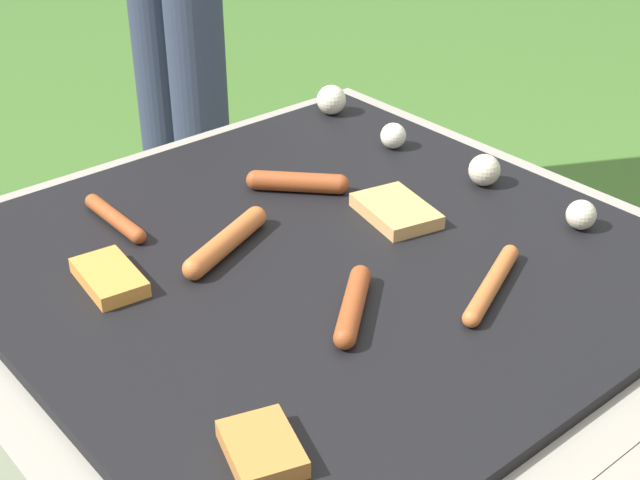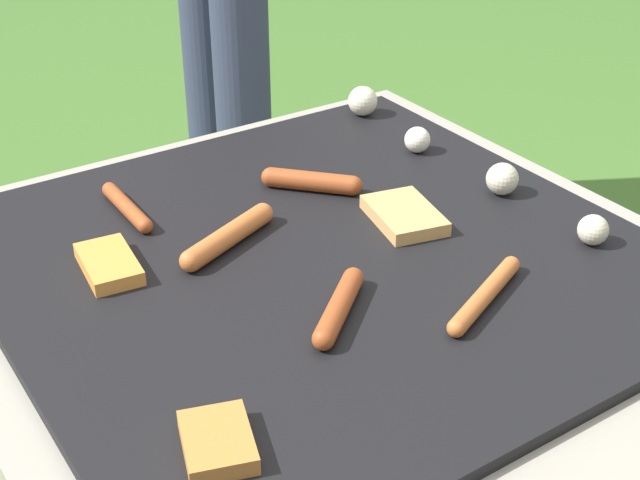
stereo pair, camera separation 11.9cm
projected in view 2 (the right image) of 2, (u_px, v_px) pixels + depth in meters
The scene contains 10 objects.
grill at pixel (320, 386), 1.32m from camera, with size 0.95×0.95×0.46m.
sausage_front_right at pixel (228, 236), 1.21m from camera, with size 0.09×0.17×0.03m.
sausage_back_center at pixel (339, 307), 1.07m from camera, with size 0.11×0.13×0.03m.
sausage_mid_right at pixel (485, 295), 1.09m from camera, with size 0.09×0.17×0.02m.
sausage_front_center at pixel (127, 207), 1.29m from camera, with size 0.16×0.02×0.02m.
sausage_back_right at pixel (311, 181), 1.35m from camera, with size 0.12×0.12×0.03m.
bread_slice_right at pixel (404, 215), 1.27m from camera, with size 0.14×0.11×0.02m.
bread_slice_left at pixel (218, 442), 0.87m from camera, with size 0.11×0.09×0.02m.
bread_slice_center at pixel (109, 264), 1.16m from camera, with size 0.12×0.08×0.02m.
mushroom_row at pixel (512, 185), 1.32m from camera, with size 0.77×0.07×0.06m.
Camera 2 is at (0.86, -0.57, 1.08)m, focal length 50.00 mm.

